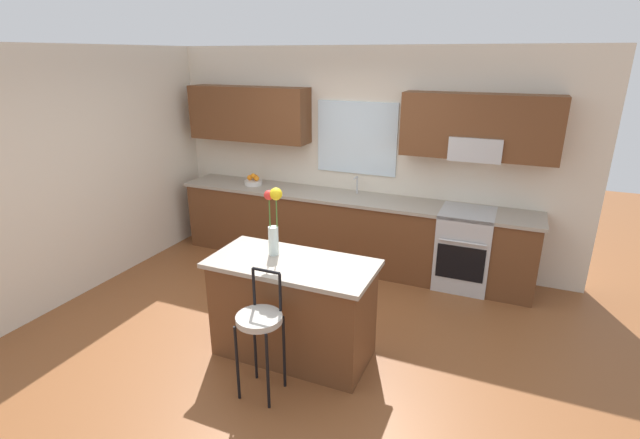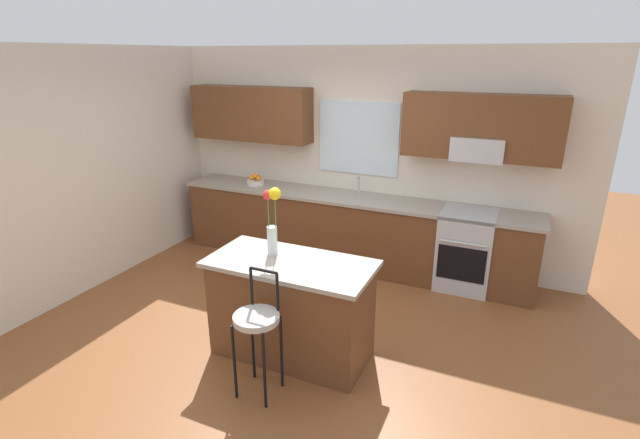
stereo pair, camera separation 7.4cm
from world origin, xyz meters
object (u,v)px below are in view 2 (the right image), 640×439
Objects in this scene: flower_vase at (272,219)px; kitchen_island at (291,308)px; fruit_bowl_oranges at (256,181)px; oven_range at (465,250)px; bar_stool_near at (257,323)px.

kitchen_island is at bearing -21.05° from flower_vase.
fruit_bowl_oranges reaches higher than kitchen_island.
flower_vase is (-1.44, -1.93, 0.79)m from oven_range.
oven_range is 2.53m from flower_vase.
fruit_bowl_oranges is (-1.38, 1.96, -0.28)m from flower_vase.
fruit_bowl_oranges reaches higher than oven_range.
bar_stool_near is 1.70× the size of flower_vase.
kitchen_island is 0.59m from bar_stool_near.
kitchen_island is 2.35× the size of flower_vase.
flower_vase reaches higher than fruit_bowl_oranges.
fruit_bowl_oranges reaches higher than bar_stool_near.
kitchen_island is 6.01× the size of fruit_bowl_oranges.
fruit_bowl_oranges is (-1.59, 2.60, 0.34)m from bar_stool_near.
bar_stool_near is (-0.00, -0.57, 0.17)m from kitchen_island.
oven_range is 0.64× the size of kitchen_island.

